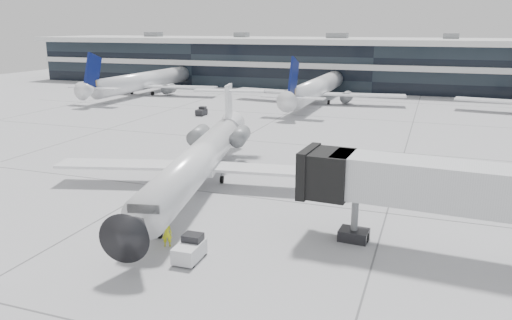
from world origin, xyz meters
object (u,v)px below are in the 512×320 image
at_px(ramp_worker, 167,233).
at_px(baggage_tug, 190,249).
at_px(regional_jet, 200,159).
at_px(jet_bridge, 473,190).

distance_m(ramp_worker, baggage_tug, 2.59).
relative_size(regional_jet, jet_bridge, 1.71).
distance_m(regional_jet, baggage_tug, 14.59).
bearing_deg(jet_bridge, regional_jet, 164.62).
bearing_deg(ramp_worker, baggage_tug, 125.62).
distance_m(regional_jet, ramp_worker, 12.68).
height_order(regional_jet, baggage_tug, regional_jet).
relative_size(regional_jet, ramp_worker, 18.12).
xyz_separation_m(jet_bridge, baggage_tug, (-15.94, -5.86, -3.81)).
xyz_separation_m(regional_jet, ramp_worker, (3.41, -12.10, -1.70)).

